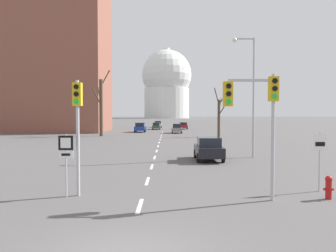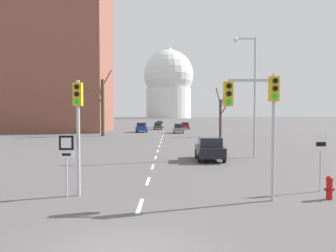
{
  "view_description": "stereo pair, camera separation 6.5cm",
  "coord_description": "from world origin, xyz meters",
  "px_view_note": "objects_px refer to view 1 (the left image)",
  "views": [
    {
      "loc": [
        1.05,
        -7.49,
        3.42
      ],
      "look_at": [
        1.03,
        6.7,
        2.9
      ],
      "focal_mm": 35.0,
      "sensor_mm": 36.0,
      "label": 1
    },
    {
      "loc": [
        1.12,
        -7.49,
        3.42
      ],
      "look_at": [
        1.03,
        6.7,
        2.9
      ],
      "focal_mm": 35.0,
      "sensor_mm": 36.0,
      "label": 2
    }
  ],
  "objects_px": {
    "fire_hydrant": "(329,187)",
    "sedan_mid_centre": "(141,127)",
    "speed_limit_sign": "(320,151)",
    "sedan_distant_centre": "(184,126)",
    "traffic_signal_near_right": "(258,105)",
    "route_sign_post": "(66,154)",
    "sedan_near_left": "(209,149)",
    "traffic_signal_near_left": "(78,115)",
    "sedan_near_right": "(177,128)",
    "sedan_far_left": "(158,124)",
    "sedan_far_right": "(157,126)",
    "street_lamp_right": "(251,86)"
  },
  "relations": [
    {
      "from": "sedan_near_left",
      "to": "sedan_far_right",
      "type": "relative_size",
      "value": 0.97
    },
    {
      "from": "sedan_far_left",
      "to": "sedan_near_left",
      "type": "bearing_deg",
      "value": -84.54
    },
    {
      "from": "fire_hydrant",
      "to": "sedan_near_right",
      "type": "distance_m",
      "value": 45.25
    },
    {
      "from": "traffic_signal_near_left",
      "to": "sedan_distant_centre",
      "type": "distance_m",
      "value": 60.63
    },
    {
      "from": "street_lamp_right",
      "to": "sedan_near_right",
      "type": "relative_size",
      "value": 2.43
    },
    {
      "from": "traffic_signal_near_right",
      "to": "route_sign_post",
      "type": "distance_m",
      "value": 7.96
    },
    {
      "from": "sedan_near_right",
      "to": "sedan_far_left",
      "type": "bearing_deg",
      "value": 99.82
    },
    {
      "from": "sedan_far_left",
      "to": "sedan_distant_centre",
      "type": "distance_m",
      "value": 9.76
    },
    {
      "from": "fire_hydrant",
      "to": "sedan_near_left",
      "type": "distance_m",
      "value": 11.55
    },
    {
      "from": "speed_limit_sign",
      "to": "sedan_near_right",
      "type": "xyz_separation_m",
      "value": [
        -5.11,
        43.67,
        -0.94
      ]
    },
    {
      "from": "sedan_distant_centre",
      "to": "sedan_far_left",
      "type": "bearing_deg",
      "value": 127.23
    },
    {
      "from": "sedan_near_right",
      "to": "sedan_mid_centre",
      "type": "height_order",
      "value": "sedan_mid_centre"
    },
    {
      "from": "traffic_signal_near_left",
      "to": "fire_hydrant",
      "type": "height_order",
      "value": "traffic_signal_near_left"
    },
    {
      "from": "traffic_signal_near_right",
      "to": "speed_limit_sign",
      "type": "height_order",
      "value": "traffic_signal_near_right"
    },
    {
      "from": "route_sign_post",
      "to": "sedan_mid_centre",
      "type": "height_order",
      "value": "route_sign_post"
    },
    {
      "from": "route_sign_post",
      "to": "sedan_near_right",
      "type": "height_order",
      "value": "route_sign_post"
    },
    {
      "from": "speed_limit_sign",
      "to": "fire_hydrant",
      "type": "height_order",
      "value": "speed_limit_sign"
    },
    {
      "from": "traffic_signal_near_right",
      "to": "sedan_mid_centre",
      "type": "height_order",
      "value": "traffic_signal_near_right"
    },
    {
      "from": "route_sign_post",
      "to": "street_lamp_right",
      "type": "bearing_deg",
      "value": 49.15
    },
    {
      "from": "traffic_signal_near_left",
      "to": "sedan_mid_centre",
      "type": "bearing_deg",
      "value": 91.76
    },
    {
      "from": "fire_hydrant",
      "to": "street_lamp_right",
      "type": "relative_size",
      "value": 0.1
    },
    {
      "from": "speed_limit_sign",
      "to": "sedan_near_left",
      "type": "relative_size",
      "value": 0.67
    },
    {
      "from": "sedan_near_right",
      "to": "sedan_mid_centre",
      "type": "distance_m",
      "value": 7.41
    },
    {
      "from": "sedan_far_left",
      "to": "traffic_signal_near_right",
      "type": "bearing_deg",
      "value": -85.01
    },
    {
      "from": "sedan_near_right",
      "to": "traffic_signal_near_left",
      "type": "bearing_deg",
      "value": -96.83
    },
    {
      "from": "speed_limit_sign",
      "to": "sedan_far_left",
      "type": "bearing_deg",
      "value": 97.78
    },
    {
      "from": "traffic_signal_near_right",
      "to": "sedan_far_right",
      "type": "distance_m",
      "value": 58.95
    },
    {
      "from": "speed_limit_sign",
      "to": "sedan_distant_centre",
      "type": "height_order",
      "value": "speed_limit_sign"
    },
    {
      "from": "sedan_mid_centre",
      "to": "sedan_near_right",
      "type": "bearing_deg",
      "value": -23.81
    },
    {
      "from": "route_sign_post",
      "to": "street_lamp_right",
      "type": "distance_m",
      "value": 16.65
    },
    {
      "from": "speed_limit_sign",
      "to": "sedan_far_right",
      "type": "height_order",
      "value": "speed_limit_sign"
    },
    {
      "from": "traffic_signal_near_left",
      "to": "speed_limit_sign",
      "type": "xyz_separation_m",
      "value": [
        10.43,
        0.76,
        -1.59
      ]
    },
    {
      "from": "route_sign_post",
      "to": "sedan_far_right",
      "type": "relative_size",
      "value": 0.64
    },
    {
      "from": "sedan_mid_centre",
      "to": "sedan_far_left",
      "type": "xyz_separation_m",
      "value": [
        2.71,
        20.51,
        -0.09
      ]
    },
    {
      "from": "street_lamp_right",
      "to": "sedan_mid_centre",
      "type": "bearing_deg",
      "value": 108.18
    },
    {
      "from": "street_lamp_right",
      "to": "sedan_near_right",
      "type": "distance_m",
      "value": 33.1
    },
    {
      "from": "sedan_mid_centre",
      "to": "sedan_distant_centre",
      "type": "bearing_deg",
      "value": 55.93
    },
    {
      "from": "route_sign_post",
      "to": "sedan_distant_centre",
      "type": "distance_m",
      "value": 60.86
    },
    {
      "from": "street_lamp_right",
      "to": "sedan_far_left",
      "type": "distance_m",
      "value": 56.8
    },
    {
      "from": "traffic_signal_near_left",
      "to": "street_lamp_right",
      "type": "distance_m",
      "value": 15.91
    },
    {
      "from": "traffic_signal_near_left",
      "to": "sedan_mid_centre",
      "type": "distance_m",
      "value": 47.5
    },
    {
      "from": "route_sign_post",
      "to": "sedan_near_left",
      "type": "height_order",
      "value": "route_sign_post"
    },
    {
      "from": "traffic_signal_near_right",
      "to": "street_lamp_right",
      "type": "bearing_deg",
      "value": 77.17
    },
    {
      "from": "traffic_signal_near_right",
      "to": "sedan_near_right",
      "type": "relative_size",
      "value": 1.3
    },
    {
      "from": "traffic_signal_near_right",
      "to": "sedan_mid_centre",
      "type": "distance_m",
      "value": 49.04
    },
    {
      "from": "traffic_signal_near_right",
      "to": "sedan_mid_centre",
      "type": "xyz_separation_m",
      "value": [
        -8.71,
        48.17,
        -2.87
      ]
    },
    {
      "from": "speed_limit_sign",
      "to": "sedan_near_left",
      "type": "distance_m",
      "value": 10.41
    },
    {
      "from": "fire_hydrant",
      "to": "sedan_mid_centre",
      "type": "distance_m",
      "value": 49.37
    },
    {
      "from": "traffic_signal_near_right",
      "to": "route_sign_post",
      "type": "xyz_separation_m",
      "value": [
        -7.68,
        0.54,
        -2.01
      ]
    },
    {
      "from": "route_sign_post",
      "to": "traffic_signal_near_left",
      "type": "bearing_deg",
      "value": 27.04
    }
  ]
}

